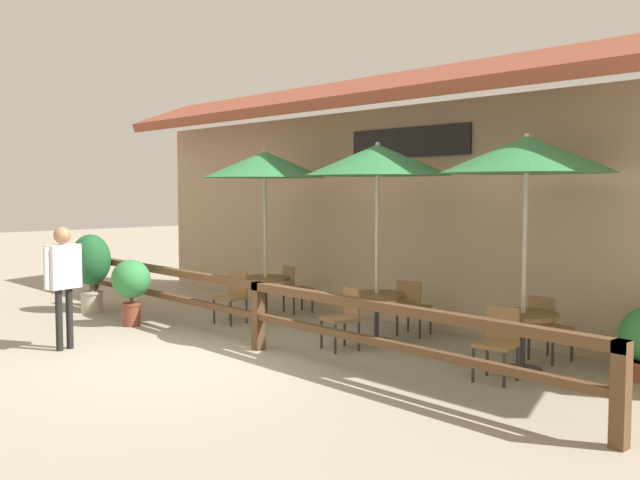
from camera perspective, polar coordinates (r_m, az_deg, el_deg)
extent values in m
plane|color=#9E937F|center=(9.52, -10.04, -9.58)|extent=(60.00, 60.00, 0.00)
cube|color=tan|center=(12.03, 7.03, 1.97)|extent=(14.00, 0.40, 3.60)
cube|color=brown|center=(11.72, 5.32, 12.10)|extent=(14.28, 1.48, 0.70)
cube|color=black|center=(11.75, 7.05, 7.78)|extent=(2.47, 0.04, 0.47)
cube|color=brown|center=(9.94, -4.97, -3.70)|extent=(10.40, 0.14, 0.11)
cube|color=brown|center=(10.01, -4.96, -6.08)|extent=(10.40, 0.10, 0.09)
cube|color=brown|center=(14.38, -17.47, -3.13)|extent=(0.14, 0.14, 0.95)
cube|color=brown|center=(10.01, -4.96, -6.08)|extent=(0.14, 0.14, 0.95)
cube|color=brown|center=(6.79, 22.91, -11.33)|extent=(0.14, 0.14, 0.95)
cylinder|color=#B7B2A8|center=(12.34, -4.41, -0.51)|extent=(0.06, 0.06, 2.50)
cone|color=#33844C|center=(12.31, -4.44, 6.05)|extent=(2.12, 2.12, 0.45)
sphere|color=#B2ADA3|center=(12.32, -4.45, 7.09)|extent=(0.07, 0.07, 0.07)
cylinder|color=brown|center=(12.40, -4.39, -3.08)|extent=(0.85, 0.85, 0.05)
cylinder|color=#333333|center=(12.45, -4.38, -4.72)|extent=(0.07, 0.07, 0.67)
cylinder|color=#333333|center=(12.50, -4.38, -6.16)|extent=(0.47, 0.47, 0.03)
cube|color=olive|center=(11.97, -7.20, -4.61)|extent=(0.50, 0.50, 0.05)
cube|color=olive|center=(12.07, -6.59, -3.45)|extent=(0.40, 0.12, 0.40)
cylinder|color=#2D2D2D|center=(12.00, -8.48, -5.71)|extent=(0.04, 0.04, 0.41)
cylinder|color=#2D2D2D|center=(11.74, -7.15, -5.92)|extent=(0.04, 0.04, 0.41)
cylinder|color=#2D2D2D|center=(12.27, -7.23, -5.48)|extent=(0.04, 0.04, 0.41)
cylinder|color=#2D2D2D|center=(12.02, -5.90, -5.68)|extent=(0.04, 0.04, 0.41)
cube|color=olive|center=(12.93, -1.78, -3.93)|extent=(0.49, 0.49, 0.05)
cube|color=olive|center=(12.81, -2.53, -3.00)|extent=(0.40, 0.11, 0.40)
cylinder|color=#2D2D2D|center=(12.89, -0.63, -4.98)|extent=(0.04, 0.04, 0.41)
cylinder|color=#2D2D2D|center=(13.22, -1.47, -4.76)|extent=(0.04, 0.04, 0.41)
cylinder|color=#2D2D2D|center=(12.71, -2.11, -5.12)|extent=(0.04, 0.04, 0.41)
cylinder|color=#2D2D2D|center=(13.04, -2.92, -4.89)|extent=(0.04, 0.04, 0.41)
cylinder|color=#B7B2A8|center=(10.41, 4.58, -1.37)|extent=(0.06, 0.06, 2.50)
cone|color=#33844C|center=(10.37, 4.62, 6.40)|extent=(2.12, 2.12, 0.45)
sphere|color=#B2ADA3|center=(10.39, 4.63, 7.65)|extent=(0.07, 0.07, 0.07)
cylinder|color=brown|center=(10.48, 4.56, -4.41)|extent=(0.85, 0.85, 0.05)
cylinder|color=#333333|center=(10.54, 4.55, -6.34)|extent=(0.07, 0.07, 0.67)
cylinder|color=#333333|center=(10.60, 4.54, -8.03)|extent=(0.47, 0.47, 0.03)
cube|color=olive|center=(9.98, 1.61, -6.34)|extent=(0.50, 0.50, 0.05)
cube|color=olive|center=(10.04, 2.55, -4.98)|extent=(0.40, 0.12, 0.40)
cylinder|color=#2D2D2D|center=(10.09, 0.12, -7.55)|extent=(0.04, 0.04, 0.41)
cylinder|color=#2D2D2D|center=(9.77, 1.22, -7.94)|extent=(0.04, 0.04, 0.41)
cylinder|color=#2D2D2D|center=(10.28, 1.98, -7.33)|extent=(0.04, 0.04, 0.41)
cylinder|color=#2D2D2D|center=(9.96, 3.12, -7.71)|extent=(0.04, 0.04, 0.41)
cube|color=olive|center=(11.04, 7.53, -5.36)|extent=(0.51, 0.51, 0.05)
cube|color=olive|center=(10.84, 7.11, -4.33)|extent=(0.40, 0.14, 0.40)
cylinder|color=#2D2D2D|center=(11.17, 8.83, -6.45)|extent=(0.04, 0.04, 0.41)
cylinder|color=#2D2D2D|center=(11.33, 7.07, -6.28)|extent=(0.04, 0.04, 0.41)
cylinder|color=#2D2D2D|center=(10.83, 7.99, -6.78)|extent=(0.04, 0.04, 0.41)
cylinder|color=#2D2D2D|center=(11.00, 6.19, -6.60)|extent=(0.04, 0.04, 0.41)
cylinder|color=#B7B2A8|center=(9.10, 16.02, -2.31)|extent=(0.06, 0.06, 2.50)
cone|color=#33844C|center=(9.05, 16.20, 6.59)|extent=(2.12, 2.12, 0.45)
sphere|color=#B2ADA3|center=(9.06, 16.23, 8.01)|extent=(0.07, 0.07, 0.07)
cylinder|color=brown|center=(9.17, 15.95, -5.78)|extent=(0.85, 0.85, 0.05)
cylinder|color=#333333|center=(9.24, 15.91, -7.97)|extent=(0.07, 0.07, 0.67)
cylinder|color=#333333|center=(9.31, 15.87, -9.89)|extent=(0.47, 0.47, 0.03)
cube|color=olive|center=(8.61, 13.88, -8.15)|extent=(0.49, 0.49, 0.05)
cube|color=olive|center=(8.73, 14.41, -6.48)|extent=(0.40, 0.10, 0.40)
cylinder|color=#2D2D2D|center=(8.57, 12.15, -9.75)|extent=(0.04, 0.04, 0.41)
cylinder|color=#2D2D2D|center=(8.42, 14.52, -10.05)|extent=(0.04, 0.04, 0.41)
cylinder|color=#2D2D2D|center=(8.90, 13.22, -9.24)|extent=(0.04, 0.04, 0.41)
cylinder|color=#2D2D2D|center=(8.76, 15.51, -9.51)|extent=(0.04, 0.04, 0.41)
cube|color=olive|center=(9.82, 17.96, -6.71)|extent=(0.48, 0.48, 0.05)
cube|color=olive|center=(9.64, 17.29, -5.54)|extent=(0.40, 0.10, 0.40)
cylinder|color=#2D2D2D|center=(9.90, 19.49, -8.01)|extent=(0.04, 0.04, 0.41)
cylinder|color=#2D2D2D|center=(10.13, 17.76, -7.70)|extent=(0.04, 0.04, 0.41)
cylinder|color=#2D2D2D|center=(9.61, 18.12, -8.35)|extent=(0.04, 0.04, 0.41)
cylinder|color=#2D2D2D|center=(9.84, 16.37, -8.02)|extent=(0.04, 0.04, 0.41)
cylinder|color=brown|center=(12.13, -14.84, -5.77)|extent=(0.28, 0.28, 0.38)
cylinder|color=brown|center=(12.11, -14.85, -4.98)|extent=(0.30, 0.30, 0.04)
cylinder|color=brown|center=(12.09, -14.86, -4.45)|extent=(0.05, 0.05, 0.19)
ellipsoid|color=#338442|center=(12.05, -14.89, -3.02)|extent=(0.68, 0.61, 0.63)
cylinder|color=#B7AD99|center=(13.67, -17.79, -4.73)|extent=(0.38, 0.38, 0.38)
cylinder|color=#B7AD99|center=(13.64, -17.81, -4.03)|extent=(0.41, 0.41, 0.04)
cylinder|color=brown|center=(13.62, -17.82, -3.38)|extent=(0.07, 0.07, 0.28)
ellipsoid|color=#1E5B2D|center=(13.57, -17.86, -1.50)|extent=(0.77, 0.69, 0.92)
cylinder|color=black|center=(10.55, -20.15, -6.03)|extent=(0.10, 0.10, 0.86)
cylinder|color=black|center=(10.65, -19.40, -5.92)|extent=(0.10, 0.10, 0.86)
cube|color=silver|center=(10.50, -19.87, -2.01)|extent=(0.32, 0.50, 0.61)
cylinder|color=silver|center=(10.35, -21.05, -2.13)|extent=(0.08, 0.08, 0.58)
cylinder|color=silver|center=(10.66, -18.73, -1.89)|extent=(0.08, 0.08, 0.58)
sphere|color=#9E704C|center=(10.47, -19.93, 0.35)|extent=(0.23, 0.23, 0.23)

